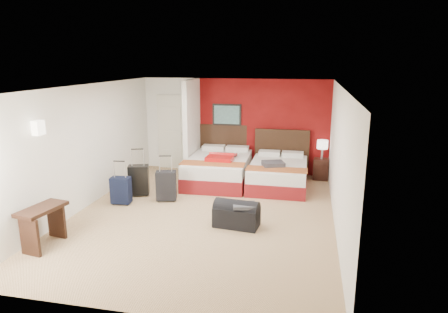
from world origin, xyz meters
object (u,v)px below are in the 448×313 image
(nightstand, at_px, (321,169))
(suitcase_navy, at_px, (121,191))
(duffel_bag, at_px, (237,216))
(bed_left, at_px, (218,170))
(suitcase_charcoal, at_px, (166,187))
(red_suitcase_open, at_px, (222,157))
(suitcase_black, at_px, (139,181))
(desk, at_px, (44,227))
(bed_right, at_px, (278,175))
(table_lamp, at_px, (322,150))

(nightstand, relative_size, suitcase_navy, 0.95)
(duffel_bag, bearing_deg, suitcase_navy, 172.78)
(bed_left, bearing_deg, suitcase_charcoal, -119.58)
(red_suitcase_open, distance_m, suitcase_black, 2.07)
(suitcase_charcoal, height_order, desk, desk)
(nightstand, distance_m, desk, 6.60)
(nightstand, bearing_deg, bed_right, -135.46)
(nightstand, height_order, suitcase_charcoal, suitcase_charcoal)
(red_suitcase_open, bearing_deg, suitcase_charcoal, -121.40)
(bed_right, distance_m, suitcase_navy, 3.67)
(bed_right, distance_m, suitcase_charcoal, 2.73)
(red_suitcase_open, distance_m, nightstand, 2.60)
(suitcase_black, xyz_separation_m, suitcase_navy, (-0.14, -0.60, -0.05))
(nightstand, distance_m, duffel_bag, 3.73)
(bed_left, relative_size, suitcase_navy, 3.77)
(nightstand, relative_size, duffel_bag, 0.65)
(duffel_bag, height_order, desk, desk)
(suitcase_black, xyz_separation_m, duffel_bag, (2.45, -1.23, -0.13))
(table_lamp, distance_m, desk, 6.61)
(suitcase_black, bearing_deg, bed_left, 23.55)
(bed_left, distance_m, desk, 4.48)
(red_suitcase_open, bearing_deg, nightstand, 21.53)
(suitcase_charcoal, relative_size, duffel_bag, 0.78)
(red_suitcase_open, height_order, desk, red_suitcase_open)
(bed_right, bearing_deg, duffel_bag, -102.52)
(table_lamp, bearing_deg, suitcase_black, -151.98)
(suitcase_black, relative_size, suitcase_navy, 1.19)
(bed_left, bearing_deg, duffel_bag, -72.14)
(bed_right, bearing_deg, desk, -131.55)
(table_lamp, bearing_deg, duffel_bag, -115.00)
(bed_right, xyz_separation_m, suitcase_charcoal, (-2.28, -1.49, 0.03))
(desk, bearing_deg, suitcase_black, 89.04)
(table_lamp, bearing_deg, red_suitcase_open, -159.22)
(table_lamp, bearing_deg, desk, -133.15)
(suitcase_black, xyz_separation_m, suitcase_charcoal, (0.72, -0.21, -0.02))
(suitcase_black, height_order, suitcase_charcoal, suitcase_black)
(nightstand, xyz_separation_m, desk, (-4.51, -4.81, 0.07))
(red_suitcase_open, xyz_separation_m, suitcase_navy, (-1.77, -1.83, -0.41))
(bed_left, distance_m, red_suitcase_open, 0.40)
(nightstand, relative_size, suitcase_black, 0.80)
(red_suitcase_open, distance_m, suitcase_navy, 2.58)
(bed_left, xyz_separation_m, desk, (-2.01, -4.00, 0.02))
(table_lamp, relative_size, suitcase_navy, 0.87)
(red_suitcase_open, distance_m, table_lamp, 2.57)
(suitcase_black, bearing_deg, duffel_bag, -44.23)
(red_suitcase_open, bearing_deg, bed_right, 3.01)
(red_suitcase_open, relative_size, duffel_bag, 1.08)
(nightstand, bearing_deg, bed_left, -157.47)
(bed_left, distance_m, duffel_bag, 2.73)
(suitcase_navy, height_order, desk, desk)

